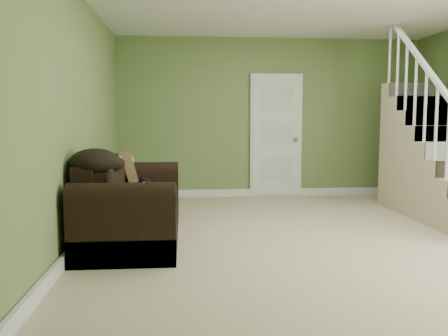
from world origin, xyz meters
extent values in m
cube|color=tan|center=(0.00, 0.00, 0.00)|extent=(5.00, 5.50, 0.01)
cube|color=olive|center=(0.00, 2.75, 1.30)|extent=(5.00, 0.04, 2.60)
cube|color=olive|center=(-2.50, 0.00, 1.30)|extent=(0.04, 5.50, 2.60)
cube|color=white|center=(0.00, 2.72, 0.06)|extent=(5.00, 0.04, 0.12)
cube|color=white|center=(-2.47, 0.00, 0.06)|extent=(0.04, 5.50, 0.12)
cube|color=white|center=(0.10, 2.71, 1.01)|extent=(0.86, 0.05, 2.02)
cube|color=white|center=(0.10, 2.69, 1.00)|extent=(0.78, 0.04, 1.96)
sphere|color=olive|center=(0.42, 2.65, 0.95)|extent=(0.07, 0.07, 0.07)
cylinder|color=white|center=(1.55, 0.08, 1.05)|extent=(0.04, 0.04, 0.90)
cylinder|color=white|center=(1.55, 0.35, 1.25)|extent=(0.04, 0.04, 0.90)
cylinder|color=white|center=(1.55, 0.62, 1.45)|extent=(0.04, 0.04, 0.90)
cube|color=tan|center=(2.00, 0.89, 0.60)|extent=(1.00, 0.27, 1.20)
cylinder|color=white|center=(1.55, 0.89, 1.65)|extent=(0.04, 0.04, 0.90)
cube|color=tan|center=(2.00, 1.16, 0.70)|extent=(1.00, 0.27, 1.40)
cylinder|color=white|center=(1.55, 1.16, 1.85)|extent=(0.04, 0.04, 0.90)
cube|color=tan|center=(2.00, 1.43, 0.80)|extent=(1.00, 0.27, 1.60)
cylinder|color=white|center=(1.55, 1.43, 2.05)|extent=(0.04, 0.04, 0.90)
cube|color=tan|center=(2.00, 1.70, 0.90)|extent=(1.00, 0.27, 1.80)
cylinder|color=white|center=(1.55, 1.70, 2.25)|extent=(0.04, 0.04, 0.90)
cube|color=white|center=(1.55, 0.62, 1.90)|extent=(0.06, 2.46, 1.84)
cube|color=black|center=(-1.97, 0.08, 0.12)|extent=(0.94, 2.18, 0.25)
cube|color=black|center=(-1.87, 0.08, 0.36)|extent=(0.71, 1.64, 0.22)
cube|color=black|center=(-1.97, -0.89, 0.31)|extent=(0.94, 0.25, 0.61)
cube|color=black|center=(-1.97, 1.04, 0.31)|extent=(0.94, 0.25, 0.61)
cylinder|color=black|center=(-1.97, -0.89, 0.61)|extent=(0.94, 0.25, 0.25)
cylinder|color=black|center=(-1.97, 1.04, 0.61)|extent=(0.94, 0.25, 0.25)
cube|color=black|center=(-2.34, 0.08, 0.55)|extent=(0.20, 1.68, 0.62)
cube|color=black|center=(-2.19, 0.08, 0.63)|extent=(0.14, 1.62, 0.35)
cube|color=black|center=(-2.19, 1.42, 0.28)|extent=(0.50, 0.50, 0.56)
cylinder|color=silver|center=(-2.27, 1.36, 0.66)|extent=(0.06, 0.06, 0.20)
cylinder|color=#2B59A7|center=(-2.27, 1.36, 0.66)|extent=(0.07, 0.07, 0.05)
cylinder|color=white|center=(-2.27, 1.36, 0.78)|extent=(0.03, 0.03, 0.03)
cylinder|color=silver|center=(-2.13, 1.40, 0.66)|extent=(0.06, 0.06, 0.20)
cylinder|color=#2B59A7|center=(-2.13, 1.40, 0.66)|extent=(0.07, 0.07, 0.05)
cylinder|color=white|center=(-2.13, 1.40, 0.78)|extent=(0.03, 0.03, 0.03)
ellipsoid|color=black|center=(-1.87, 0.35, 0.54)|extent=(0.18, 0.30, 0.16)
ellipsoid|color=white|center=(-1.87, 0.28, 0.51)|extent=(0.10, 0.12, 0.08)
sphere|color=black|center=(-1.87, 0.20, 0.60)|extent=(0.11, 0.11, 0.11)
ellipsoid|color=white|center=(-1.87, 0.16, 0.58)|extent=(0.06, 0.05, 0.05)
cone|color=black|center=(-1.90, 0.21, 0.65)|extent=(0.04, 0.04, 0.05)
cone|color=black|center=(-1.84, 0.21, 0.65)|extent=(0.04, 0.04, 0.05)
cylinder|color=black|center=(-1.79, 0.46, 0.48)|extent=(0.09, 0.22, 0.03)
ellipsoid|color=yellow|center=(-1.87, -0.50, 0.49)|extent=(0.15, 0.17, 0.05)
cube|color=#553522|center=(-2.08, 0.83, 0.65)|extent=(0.28, 0.49, 0.48)
ellipsoid|color=black|center=(-2.27, -0.51, 0.89)|extent=(0.62, 0.71, 0.24)
camera|label=1|loc=(-1.43, -5.04, 1.29)|focal=38.00mm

